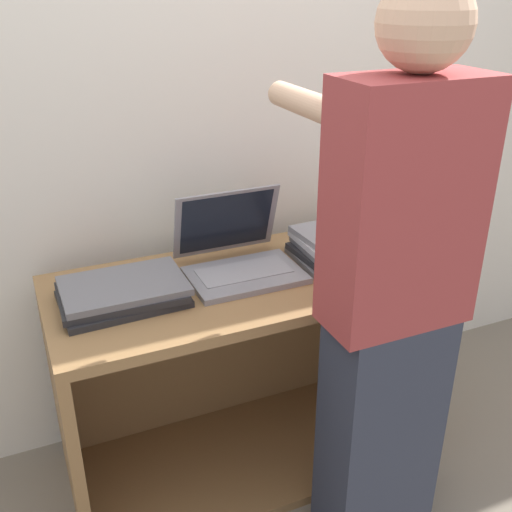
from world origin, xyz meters
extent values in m
cube|color=silver|center=(0.00, 0.71, 1.20)|extent=(8.00, 0.05, 2.40)
cube|color=olive|center=(0.00, 0.30, 0.77)|extent=(1.31, 0.60, 0.04)
cube|color=olive|center=(0.00, 0.30, 0.02)|extent=(1.31, 0.60, 0.04)
cube|color=olive|center=(-0.64, 0.30, 0.39)|extent=(0.04, 0.60, 0.72)
cube|color=olive|center=(0.64, 0.30, 0.39)|extent=(0.04, 0.60, 0.72)
cube|color=olive|center=(0.00, 0.58, 0.39)|extent=(1.23, 0.04, 0.72)
cube|color=gray|center=(0.00, 0.30, 0.80)|extent=(0.37, 0.26, 0.02)
cube|color=gray|center=(0.00, 0.31, 0.81)|extent=(0.31, 0.14, 0.00)
cube|color=gray|center=(0.00, 0.47, 0.93)|extent=(0.37, 0.08, 0.25)
cube|color=black|center=(0.00, 0.47, 0.93)|extent=(0.33, 0.07, 0.22)
cube|color=#232326|center=(-0.41, 0.30, 0.80)|extent=(0.38, 0.27, 0.02)
cube|color=#232326|center=(-0.41, 0.30, 0.82)|extent=(0.38, 0.27, 0.02)
cube|color=slate|center=(-0.40, 0.31, 0.84)|extent=(0.38, 0.26, 0.02)
cube|color=slate|center=(0.40, 0.30, 0.80)|extent=(0.39, 0.27, 0.02)
cube|color=#232326|center=(0.40, 0.30, 0.82)|extent=(0.39, 0.27, 0.02)
cube|color=slate|center=(0.41, 0.30, 0.84)|extent=(0.38, 0.27, 0.02)
cube|color=#B7B7BC|center=(0.41, 0.30, 0.86)|extent=(0.38, 0.27, 0.02)
cube|color=gray|center=(0.41, 0.31, 0.88)|extent=(0.39, 0.27, 0.02)
cube|color=#2D3342|center=(0.25, -0.18, 0.42)|extent=(0.34, 0.20, 0.84)
cube|color=#993838|center=(0.25, -0.18, 1.17)|extent=(0.40, 0.20, 0.66)
sphere|color=#DBAD89|center=(0.25, -0.18, 1.61)|extent=(0.23, 0.23, 0.23)
cylinder|color=#DBAD89|center=(0.09, 0.08, 1.40)|extent=(0.07, 0.32, 0.07)
cylinder|color=#DBAD89|center=(0.41, 0.08, 1.40)|extent=(0.07, 0.32, 0.07)
cube|color=red|center=(0.40, 0.24, 0.90)|extent=(0.06, 0.02, 0.01)
camera|label=1|loc=(-0.68, -1.35, 1.71)|focal=42.00mm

